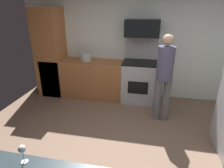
{
  "coord_description": "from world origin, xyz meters",
  "views": [
    {
      "loc": [
        0.48,
        -2.25,
        2.11
      ],
      "look_at": [
        -0.04,
        0.3,
        1.05
      ],
      "focal_mm": 30.73,
      "sensor_mm": 36.0,
      "label": 1
    }
  ],
  "objects": [
    {
      "name": "wall_back",
      "position": [
        0.0,
        2.34,
        1.3
      ],
      "size": [
        5.2,
        0.12,
        2.6
      ],
      "primitive_type": "cube",
      "color": "white",
      "rests_on": "ground"
    },
    {
      "name": "ground_plane",
      "position": [
        0.0,
        0.0,
        -0.01
      ],
      "size": [
        5.2,
        4.8,
        0.02
      ],
      "primitive_type": "cube",
      "color": "#7C604E"
    },
    {
      "name": "microwave",
      "position": [
        0.27,
        2.06,
        1.67
      ],
      "size": [
        0.74,
        0.38,
        0.36
      ],
      "primitive_type": "cube",
      "color": "black",
      "rests_on": "oven_range"
    },
    {
      "name": "oven_range",
      "position": [
        0.27,
        1.97,
        0.51
      ],
      "size": [
        0.76,
        0.65,
        1.49
      ],
      "color": "#B7B5B8",
      "rests_on": "ground"
    },
    {
      "name": "stock_pot",
      "position": [
        -1.01,
        1.98,
        0.99
      ],
      "size": [
        0.27,
        0.27,
        0.18
      ],
      "primitive_type": "cylinder",
      "color": "#B2BEBA",
      "rests_on": "lower_cabinet_run"
    },
    {
      "name": "lower_cabinet_run",
      "position": [
        -0.9,
        1.98,
        0.45
      ],
      "size": [
        2.4,
        0.6,
        0.9
      ],
      "primitive_type": "cube",
      "color": "#AA6839",
      "rests_on": "ground"
    },
    {
      "name": "person_cook",
      "position": [
        0.77,
        1.21,
        0.94
      ],
      "size": [
        0.31,
        0.3,
        1.67
      ],
      "color": "slate",
      "rests_on": "ground"
    },
    {
      "name": "wine_glass_extra",
      "position": [
        -0.48,
        -1.18,
        1.03
      ],
      "size": [
        0.06,
        0.06,
        0.17
      ],
      "color": "silver",
      "rests_on": "counter_island"
    },
    {
      "name": "cabinet_column",
      "position": [
        -1.9,
        1.98,
        1.05
      ],
      "size": [
        0.6,
        0.6,
        2.1
      ],
      "primitive_type": "cube",
      "color": "#AA6839",
      "rests_on": "ground"
    }
  ]
}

